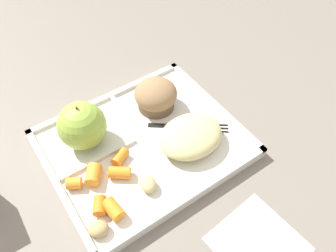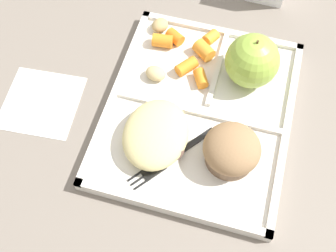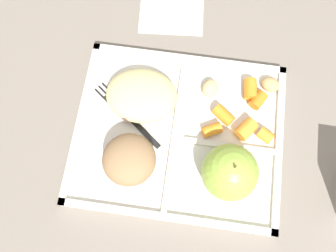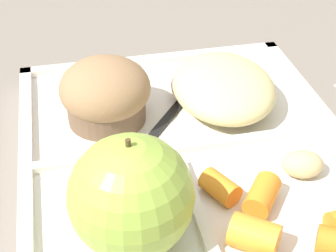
{
  "view_description": "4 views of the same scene",
  "coord_description": "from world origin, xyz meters",
  "px_view_note": "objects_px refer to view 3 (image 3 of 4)",
  "views": [
    {
      "loc": [
        -0.17,
        -0.33,
        0.51
      ],
      "look_at": [
        0.04,
        -0.02,
        0.05
      ],
      "focal_mm": 35.75,
      "sensor_mm": 36.0,
      "label": 1
    },
    {
      "loc": [
        0.34,
        0.04,
        0.59
      ],
      "look_at": [
        0.05,
        -0.04,
        0.04
      ],
      "focal_mm": 44.82,
      "sensor_mm": 36.0,
      "label": 2
    },
    {
      "loc": [
        -0.01,
        0.17,
        0.59
      ],
      "look_at": [
        0.02,
        -0.0,
        0.04
      ],
      "focal_mm": 38.49,
      "sensor_mm": 36.0,
      "label": 3
    },
    {
      "loc": [
        -0.34,
        0.09,
        0.31
      ],
      "look_at": [
        -0.01,
        0.02,
        0.06
      ],
      "focal_mm": 56.49,
      "sensor_mm": 36.0,
      "label": 4
    }
  ],
  "objects_px": {
    "lunch_tray": "(179,134)",
    "plastic_fork": "(124,112)",
    "green_apple": "(230,172)",
    "bran_muffin": "(129,160)"
  },
  "relations": [
    {
      "from": "lunch_tray",
      "to": "green_apple",
      "type": "relative_size",
      "value": 3.78
    },
    {
      "from": "green_apple",
      "to": "plastic_fork",
      "type": "xyz_separation_m",
      "value": [
        0.18,
        -0.09,
        -0.04
      ]
    },
    {
      "from": "lunch_tray",
      "to": "plastic_fork",
      "type": "distance_m",
      "value": 0.1
    },
    {
      "from": "bran_muffin",
      "to": "plastic_fork",
      "type": "xyz_separation_m",
      "value": [
        0.03,
        -0.09,
        -0.03
      ]
    },
    {
      "from": "lunch_tray",
      "to": "bran_muffin",
      "type": "distance_m",
      "value": 0.1
    },
    {
      "from": "bran_muffin",
      "to": "green_apple",
      "type": "bearing_deg",
      "value": 180.0
    },
    {
      "from": "lunch_tray",
      "to": "plastic_fork",
      "type": "relative_size",
      "value": 2.66
    },
    {
      "from": "green_apple",
      "to": "plastic_fork",
      "type": "distance_m",
      "value": 0.21
    },
    {
      "from": "lunch_tray",
      "to": "green_apple",
      "type": "distance_m",
      "value": 0.12
    },
    {
      "from": "green_apple",
      "to": "bran_muffin",
      "type": "bearing_deg",
      "value": 0.0
    }
  ]
}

